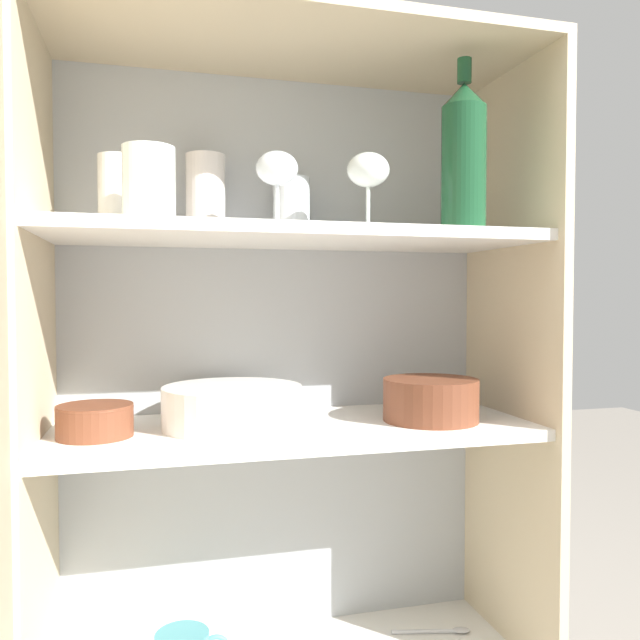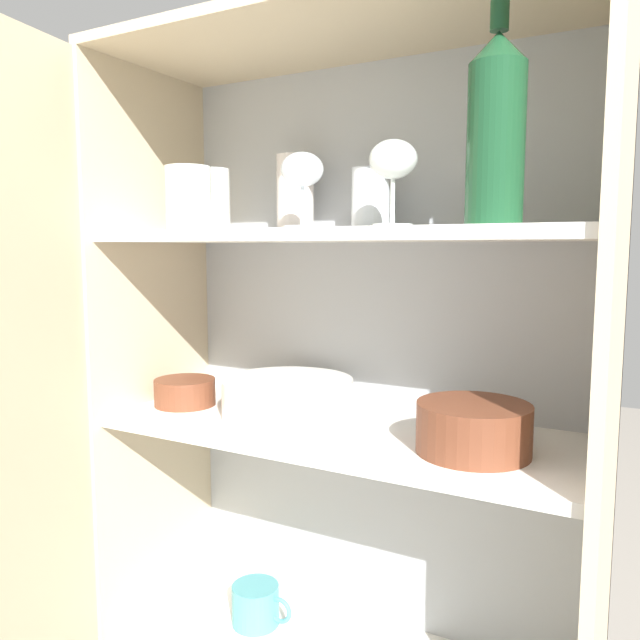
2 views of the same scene
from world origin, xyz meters
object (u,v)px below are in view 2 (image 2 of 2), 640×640
Objects in this scene: wine_bottle at (496,128)px; plate_stack_white at (288,398)px; serving_bowl_small at (185,391)px; mixing_bowl_large at (473,426)px; coffee_mug_primary at (256,604)px.

wine_bottle is 0.60m from plate_stack_white.
plate_stack_white is 0.23m from serving_bowl_small.
coffee_mug_primary is (-0.45, 0.06, -0.45)m from mixing_bowl_large.
plate_stack_white is at bearing -9.93° from coffee_mug_primary.
wine_bottle reaches higher than serving_bowl_small.
mixing_bowl_large reaches higher than plate_stack_white.
wine_bottle is at bearing -13.15° from coffee_mug_primary.
plate_stack_white is at bearing 166.14° from wine_bottle.
serving_bowl_small is at bearing -163.84° from coffee_mug_primary.
wine_bottle is 1.70× the size of mixing_bowl_large.
plate_stack_white is at bearing 6.29° from serving_bowl_small.
mixing_bowl_large is (-0.03, 0.06, -0.43)m from wine_bottle.
plate_stack_white is 1.84× the size of coffee_mug_primary.
mixing_bowl_large is 0.64m from coffee_mug_primary.
mixing_bowl_large is at bearing -7.11° from coffee_mug_primary.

